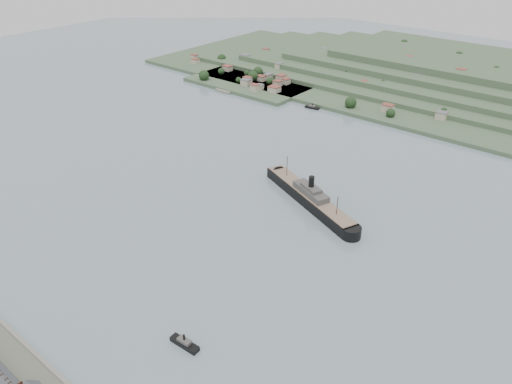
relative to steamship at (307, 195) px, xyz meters
The scene contains 5 objects.
ground 59.23m from the steamship, 104.78° to the right, with size 1400.00×1400.00×0.00m, color slate.
far_peninsula 336.36m from the steamship, 87.81° to the left, with size 760.00×309.00×30.00m.
steamship is the anchor object (origin of this frame).
tugboat 158.93m from the steamship, 77.77° to the right, with size 16.73×5.33×7.43m.
ferry_west 199.72m from the steamship, 122.75° to the left, with size 16.58×6.29×6.07m.
Camera 1 is at (189.10, -212.68, 188.82)m, focal length 35.00 mm.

